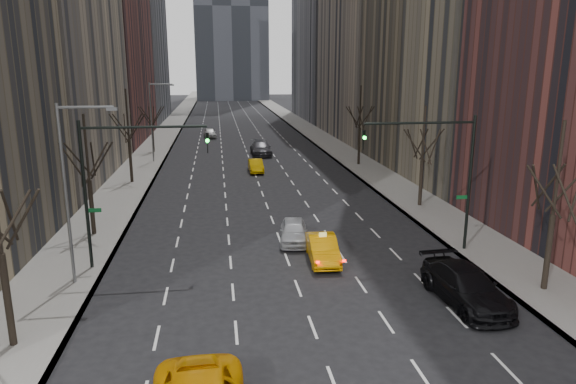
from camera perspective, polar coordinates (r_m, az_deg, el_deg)
name	(u,v)px	position (r m, az deg, el deg)	size (l,w,h in m)	color
ground	(333,382)	(19.29, 5.07, -20.33)	(400.00, 400.00, 0.00)	black
sidewalk_left	(165,135)	(86.64, -13.52, 6.18)	(4.50, 320.00, 0.15)	slate
sidewalk_right	(312,132)	(87.70, 2.72, 6.63)	(4.50, 320.00, 0.15)	slate
tree_lw_a	(1,255)	(22.31, -29.24, -6.14)	(3.36, 3.50, 8.28)	black
tree_lw_b	(89,181)	(35.27, -21.21, 1.19)	(3.36, 3.50, 7.82)	black
tree_lw_c	(129,141)	(50.69, -17.24, 5.41)	(3.36, 3.50, 8.74)	black
tree_lw_d	(152,126)	(68.44, -14.87, 7.15)	(3.36, 3.50, 7.36)	black
tree_rw_a	(553,216)	(27.59, 27.35, -2.38)	(3.36, 3.50, 8.28)	black
tree_rw_b	(422,161)	(41.34, 14.69, 3.39)	(3.36, 3.50, 7.82)	black
tree_rw_c	(360,130)	(58.15, 7.96, 6.87)	(3.36, 3.50, 8.74)	black
traffic_mast_left	(116,170)	(28.56, -18.53, 2.29)	(6.69, 0.39, 8.00)	black
traffic_mast_right	(444,162)	(30.87, 16.93, 3.21)	(6.69, 0.39, 8.00)	black
streetlight_near	(72,177)	(27.02, -22.90, 1.58)	(2.83, 0.22, 9.00)	slate
streetlight_far	(154,114)	(61.19, -14.65, 8.38)	(2.83, 0.22, 9.00)	slate
taxi_sedan	(323,249)	(29.45, 3.86, -6.31)	(1.55, 4.43, 1.46)	orange
silver_sedan_ahead	(294,231)	(32.47, 0.63, -4.38)	(1.70, 4.23, 1.44)	#A6A8AE
parked_suv_black	(466,286)	(25.70, 19.14, -9.86)	(2.38, 5.84, 1.70)	black
far_taxi	(256,166)	(54.40, -3.60, 2.92)	(1.42, 4.06, 1.34)	#EDB205
far_suv_grey	(261,148)	(65.09, -3.03, 4.88)	(2.42, 5.95, 1.73)	#323237
far_car_white	(210,133)	(82.33, -8.68, 6.50)	(1.76, 4.39, 1.49)	silver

